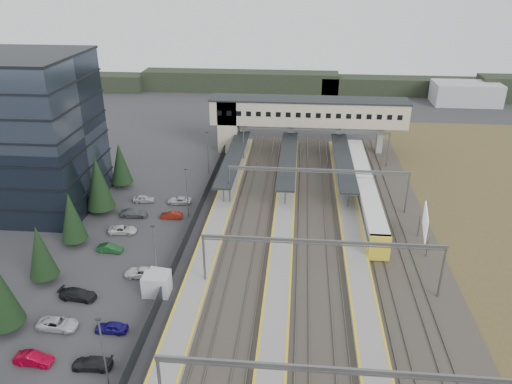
# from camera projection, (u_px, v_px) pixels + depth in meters

# --- Properties ---
(ground) EXTENTS (220.00, 220.00, 0.00)m
(ground) POSITION_uv_depth(u_px,v_px,m) (230.00, 252.00, 68.76)
(ground) COLOR #2B2B2D
(ground) RESTS_ON ground
(office_building) EXTENTS (24.30, 18.30, 24.30)m
(office_building) POSITION_uv_depth(u_px,v_px,m) (10.00, 133.00, 77.50)
(office_building) COLOR #343E4E
(office_building) RESTS_ON ground
(conifer_row) EXTENTS (4.42, 49.82, 9.50)m
(conifer_row) POSITION_uv_depth(u_px,v_px,m) (59.00, 228.00, 65.06)
(conifer_row) COLOR black
(conifer_row) RESTS_ON ground
(car_park) EXTENTS (10.42, 44.55, 1.29)m
(car_park) POSITION_uv_depth(u_px,v_px,m) (111.00, 275.00, 62.60)
(car_park) COLOR #B6B6BC
(car_park) RESTS_ON ground
(lampposts) EXTENTS (0.50, 53.25, 8.07)m
(lampposts) POSITION_uv_depth(u_px,v_px,m) (173.00, 218.00, 68.74)
(lampposts) COLOR slate
(lampposts) RESTS_ON ground
(fence) EXTENTS (0.08, 90.00, 2.00)m
(fence) POSITION_uv_depth(u_px,v_px,m) (191.00, 226.00, 73.41)
(fence) COLOR #26282B
(fence) RESTS_ON ground
(relay_cabin_near) EXTENTS (3.18, 2.34, 2.64)m
(relay_cabin_near) POSITION_uv_depth(u_px,v_px,m) (157.00, 285.00, 59.54)
(relay_cabin_near) COLOR #A2A4A7
(relay_cabin_near) RESTS_ON ground
(relay_cabin_far) EXTENTS (2.95, 2.58, 2.43)m
(relay_cabin_far) POSITION_uv_depth(u_px,v_px,m) (158.00, 281.00, 60.46)
(relay_cabin_far) COLOR #A2A4A7
(relay_cabin_far) RESTS_ON ground
(rail_corridor) EXTENTS (34.00, 90.00, 0.92)m
(rail_corridor) POSITION_uv_depth(u_px,v_px,m) (299.00, 235.00, 72.39)
(rail_corridor) COLOR #322C27
(rail_corridor) RESTS_ON ground
(canopies) EXTENTS (23.10, 30.00, 3.28)m
(canopies) POSITION_uv_depth(u_px,v_px,m) (288.00, 158.00, 90.97)
(canopies) COLOR black
(canopies) RESTS_ON ground
(footbridge) EXTENTS (40.40, 6.40, 11.20)m
(footbridge) POSITION_uv_depth(u_px,v_px,m) (294.00, 114.00, 102.81)
(footbridge) COLOR tan
(footbridge) RESTS_ON ground
(gantries) EXTENTS (28.40, 62.28, 7.17)m
(gantries) POSITION_uv_depth(u_px,v_px,m) (320.00, 207.00, 67.98)
(gantries) COLOR slate
(gantries) RESTS_ON ground
(train) EXTENTS (2.84, 39.45, 3.57)m
(train) POSITION_uv_depth(u_px,v_px,m) (364.00, 189.00, 83.14)
(train) COLOR silver
(train) RESTS_ON ground
(billboard) EXTENTS (1.20, 6.49, 5.67)m
(billboard) POSITION_uv_depth(u_px,v_px,m) (425.00, 223.00, 68.39)
(billboard) COLOR slate
(billboard) RESTS_ON ground
(treeline_far) EXTENTS (170.00, 19.00, 7.00)m
(treeline_far) POSITION_uv_depth(u_px,v_px,m) (351.00, 86.00, 149.05)
(treeline_far) COLOR black
(treeline_far) RESTS_ON ground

